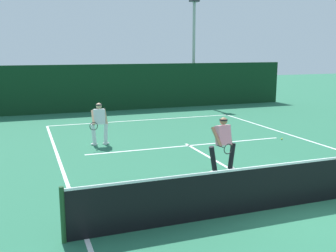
{
  "coord_description": "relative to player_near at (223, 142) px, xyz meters",
  "views": [
    {
      "loc": [
        -5.63,
        -6.97,
        3.49
      ],
      "look_at": [
        -1.19,
        5.1,
        1.0
      ],
      "focal_mm": 42.22,
      "sensor_mm": 36.0,
      "label": 1
    }
  ],
  "objects": [
    {
      "name": "ground_plane",
      "position": [
        0.35,
        -2.82,
        -0.88
      ],
      "size": [
        80.0,
        80.0,
        0.0
      ],
      "primitive_type": "plane",
      "color": "#266648"
    },
    {
      "name": "court_line_baseline_far",
      "position": [
        0.35,
        9.03,
        -0.88
      ],
      "size": [
        9.39,
        0.1,
        0.01
      ],
      "primitive_type": "cube",
      "color": "white",
      "rests_on": "ground_plane"
    },
    {
      "name": "court_line_sideline_left",
      "position": [
        -4.35,
        -2.82,
        -0.88
      ],
      "size": [
        0.1,
        23.7,
        0.01
      ],
      "primitive_type": "cube",
      "color": "white",
      "rests_on": "ground_plane"
    },
    {
      "name": "court_line_service",
      "position": [
        0.35,
        3.27,
        -0.88
      ],
      "size": [
        7.66,
        0.1,
        0.01
      ],
      "primitive_type": "cube",
      "color": "white",
      "rests_on": "ground_plane"
    },
    {
      "name": "court_line_centre",
      "position": [
        0.35,
        0.38,
        -0.88
      ],
      "size": [
        0.1,
        6.4,
        0.01
      ],
      "primitive_type": "cube",
      "color": "white",
      "rests_on": "ground_plane"
    },
    {
      "name": "tennis_net",
      "position": [
        0.35,
        -2.82,
        -0.35
      ],
      "size": [
        10.3,
        0.09,
        1.08
      ],
      "color": "#1E4723",
      "rests_on": "ground_plane"
    },
    {
      "name": "player_near",
      "position": [
        0.0,
        0.0,
        0.0
      ],
      "size": [
        0.95,
        0.87,
        1.61
      ],
      "rotation": [
        0.0,
        0.0,
        3.31
      ],
      "color": "black",
      "rests_on": "ground_plane"
    },
    {
      "name": "player_far",
      "position": [
        -2.72,
        4.53,
        -0.02
      ],
      "size": [
        0.81,
        0.84,
        1.58
      ],
      "rotation": [
        0.0,
        0.0,
        3.09
      ],
      "color": "silver",
      "rests_on": "ground_plane"
    },
    {
      "name": "tennis_ball",
      "position": [
        4.17,
        2.91,
        -0.85
      ],
      "size": [
        0.07,
        0.07,
        0.07
      ],
      "primitive_type": "sphere",
      "color": "#D1E033",
      "rests_on": "ground_plane"
    },
    {
      "name": "back_fence_windscreen",
      "position": [
        0.35,
        12.73,
        0.46
      ],
      "size": [
        20.88,
        0.12,
        2.68
      ],
      "primitive_type": "cube",
      "color": "black",
      "rests_on": "ground_plane"
    },
    {
      "name": "light_pole",
      "position": [
        5.07,
        13.62,
        3.33
      ],
      "size": [
        0.55,
        0.44,
        6.78
      ],
      "color": "#9EA39E",
      "rests_on": "ground_plane"
    }
  ]
}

